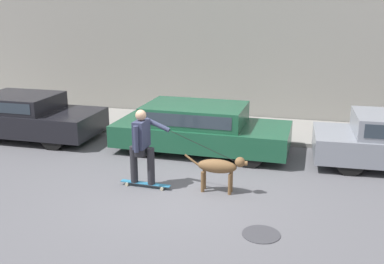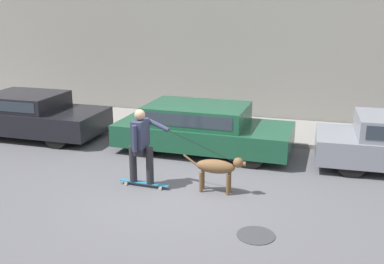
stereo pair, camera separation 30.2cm
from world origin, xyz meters
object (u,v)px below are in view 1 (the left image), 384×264
object	(u,v)px
parked_car_1	(200,128)
skateboarder	(142,144)
dog	(219,167)
parked_car_0	(25,117)

from	to	relation	value
parked_car_1	skateboarder	xyz separation A→B (m)	(-0.58, -2.53, 0.31)
parked_car_1	dog	world-z (taller)	parked_car_1
parked_car_0	skateboarder	world-z (taller)	skateboarder
parked_car_1	dog	bearing A→B (deg)	-66.60
parked_car_1	dog	xyz separation A→B (m)	(0.97, -2.40, -0.09)
parked_car_0	dog	xyz separation A→B (m)	(5.96, -2.40, -0.08)
parked_car_1	skateboarder	distance (m)	2.61
parked_car_0	dog	bearing A→B (deg)	-21.58
parked_car_0	skateboarder	distance (m)	5.09
parked_car_0	parked_car_1	distance (m)	4.99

